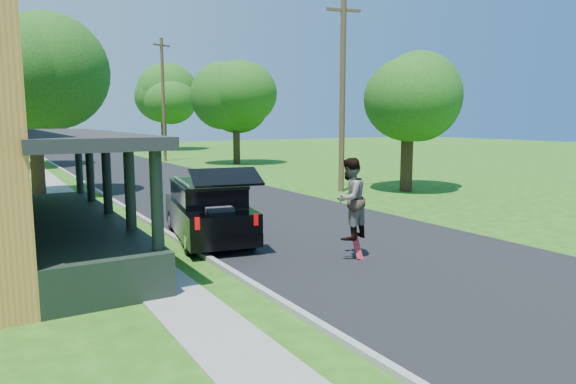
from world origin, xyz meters
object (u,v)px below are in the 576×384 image
black_suv (209,211)px  skateboarder (350,199)px  utility_pole_near (342,93)px  tree_right_near (408,82)px

black_suv → skateboarder: skateboarder is taller
utility_pole_near → black_suv: bearing=-131.7°
skateboarder → utility_pole_near: bearing=-147.1°
black_suv → skateboarder: 4.36m
skateboarder → utility_pole_near: size_ratio=0.22×
skateboarder → tree_right_near: (9.86, 8.41, 3.67)m
black_suv → skateboarder: (2.20, -3.70, 0.66)m
skateboarder → tree_right_near: 13.47m
black_suv → utility_pole_near: bearing=43.8°
skateboarder → black_suv: bearing=-80.6°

